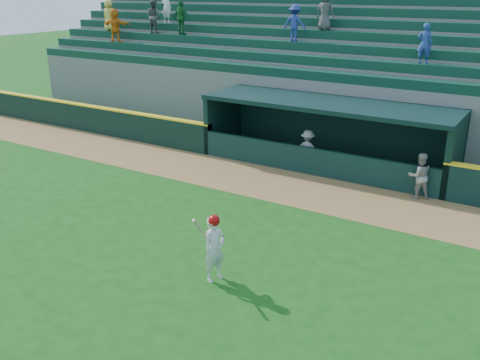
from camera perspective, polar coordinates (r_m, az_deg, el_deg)
The scene contains 9 objects.
ground at distance 14.35m, azimuth -3.40°, elevation -6.75°, with size 120.00×120.00×0.00m, color #154912.
warning_track at distance 18.21m, azimuth 5.50°, elevation -0.80°, with size 40.00×3.00×0.01m, color olive.
field_wall_left at distance 26.66m, azimuth -17.08°, elevation 6.48°, with size 15.50×0.30×1.20m, color black.
wall_stripe_left at distance 26.53m, azimuth -17.22°, elevation 7.80°, with size 15.50×0.32×0.06m, color yellow.
dugout_player_front at distance 17.95m, azimuth 18.59°, elevation 0.43°, with size 0.73×0.57×1.51m, color gray.
dugout_player_inside at distance 19.99m, azimuth 7.23°, elevation 3.25°, with size 0.95×0.55×1.47m, color #A4A49F.
dugout at distance 20.51m, azimuth 9.55°, elevation 5.37°, with size 9.40×2.80×2.46m.
stands at distance 24.49m, azimuth 13.87°, elevation 9.95°, with size 34.50×6.25×7.60m.
batter_at_plate at distance 12.32m, azimuth -2.75°, elevation -7.18°, with size 0.54×0.80×1.65m.
Camera 1 is at (7.47, -10.40, 6.47)m, focal length 40.00 mm.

